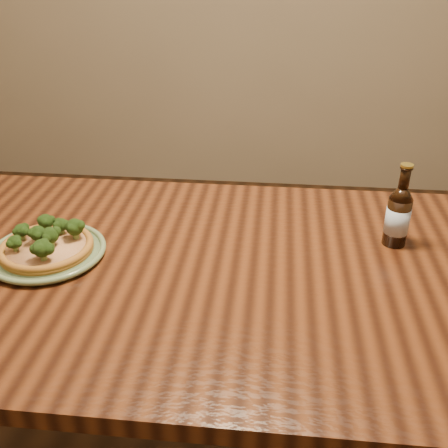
# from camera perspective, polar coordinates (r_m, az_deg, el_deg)

# --- Properties ---
(table) EXTENTS (1.60, 0.90, 0.75)m
(table) POSITION_cam_1_polar(r_m,az_deg,el_deg) (1.26, -1.72, -8.05)
(table) COLOR #4E2510
(table) RESTS_ON ground
(plate) EXTENTS (0.27, 0.27, 0.02)m
(plate) POSITION_cam_1_polar(r_m,az_deg,el_deg) (1.30, -18.66, -2.90)
(plate) COLOR #697F57
(plate) RESTS_ON table
(pizza) EXTENTS (0.22, 0.22, 0.07)m
(pizza) POSITION_cam_1_polar(r_m,az_deg,el_deg) (1.30, -18.75, -2.12)
(pizza) COLOR #A56925
(pizza) RESTS_ON plate
(beer_bottle) EXTENTS (0.06, 0.06, 0.21)m
(beer_bottle) POSITION_cam_1_polar(r_m,az_deg,el_deg) (1.32, 18.42, 0.88)
(beer_bottle) COLOR black
(beer_bottle) RESTS_ON table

